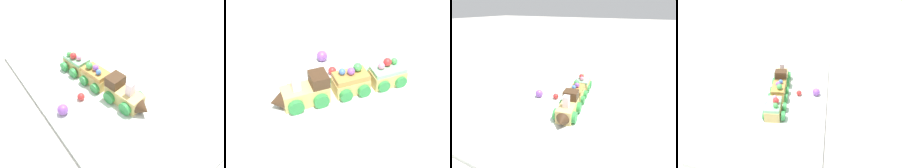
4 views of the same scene
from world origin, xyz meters
The scene contains 7 objects.
ground_plane centered at (0.00, 0.00, 0.00)m, with size 10.00×10.00×0.00m, color beige.
display_board centered at (0.00, 0.00, 0.01)m, with size 0.66×0.32×0.01m, color silver.
cake_train_locomotive centered at (0.08, 0.02, 0.04)m, with size 0.13×0.08×0.08m.
cake_car_caramel centered at (-0.03, 0.01, 0.04)m, with size 0.09×0.08×0.07m.
cake_car_mint centered at (-0.12, 0.00, 0.03)m, with size 0.09×0.08×0.06m.
gumball_purple centered at (0.01, -0.12, 0.03)m, with size 0.03×0.03×0.03m, color #9956C6.
gumball_red centered at (0.00, -0.06, 0.02)m, with size 0.02×0.02×0.02m, color red.
Camera 4 is at (-0.52, -0.14, 0.38)m, focal length 28.00 mm.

